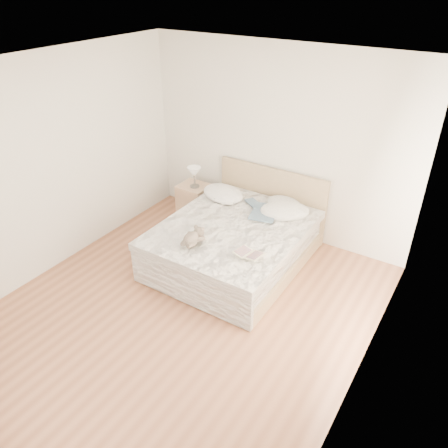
{
  "coord_description": "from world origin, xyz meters",
  "views": [
    {
      "loc": [
        2.49,
        -3.02,
        3.49
      ],
      "look_at": [
        -0.1,
        1.05,
        0.62
      ],
      "focal_mm": 35.0,
      "sensor_mm": 36.0,
      "label": 1
    }
  ],
  "objects_px": {
    "nightstand": "(194,202)",
    "table_lamp": "(194,173)",
    "bed": "(236,242)",
    "teddy_bear": "(191,242)",
    "childrens_book": "(249,254)",
    "photo_book": "(225,200)"
  },
  "relations": [
    {
      "from": "table_lamp",
      "to": "childrens_book",
      "type": "bearing_deg",
      "value": -36.56
    },
    {
      "from": "bed",
      "to": "teddy_bear",
      "type": "distance_m",
      "value": 0.85
    },
    {
      "from": "table_lamp",
      "to": "nightstand",
      "type": "bearing_deg",
      "value": 144.65
    },
    {
      "from": "table_lamp",
      "to": "teddy_bear",
      "type": "height_order",
      "value": "table_lamp"
    },
    {
      "from": "table_lamp",
      "to": "photo_book",
      "type": "relative_size",
      "value": 0.98
    },
    {
      "from": "nightstand",
      "to": "table_lamp",
      "type": "bearing_deg",
      "value": -35.35
    },
    {
      "from": "childrens_book",
      "to": "teddy_bear",
      "type": "relative_size",
      "value": 1.05
    },
    {
      "from": "photo_book",
      "to": "table_lamp",
      "type": "bearing_deg",
      "value": 150.77
    },
    {
      "from": "bed",
      "to": "childrens_book",
      "type": "distance_m",
      "value": 0.84
    },
    {
      "from": "table_lamp",
      "to": "childrens_book",
      "type": "xyz_separation_m",
      "value": [
        1.65,
        -1.22,
        -0.16
      ]
    },
    {
      "from": "bed",
      "to": "table_lamp",
      "type": "bearing_deg",
      "value": 150.32
    },
    {
      "from": "photo_book",
      "to": "childrens_book",
      "type": "relative_size",
      "value": 1.02
    },
    {
      "from": "nightstand",
      "to": "photo_book",
      "type": "relative_size",
      "value": 1.71
    },
    {
      "from": "nightstand",
      "to": "teddy_bear",
      "type": "distance_m",
      "value": 1.78
    },
    {
      "from": "nightstand",
      "to": "table_lamp",
      "type": "xyz_separation_m",
      "value": [
        0.04,
        -0.03,
        0.51
      ]
    },
    {
      "from": "teddy_bear",
      "to": "bed",
      "type": "bearing_deg",
      "value": 73.82
    },
    {
      "from": "nightstand",
      "to": "bed",
      "type": "bearing_deg",
      "value": -29.87
    },
    {
      "from": "nightstand",
      "to": "childrens_book",
      "type": "bearing_deg",
      "value": -36.53
    },
    {
      "from": "childrens_book",
      "to": "bed",
      "type": "bearing_deg",
      "value": 140.8
    },
    {
      "from": "nightstand",
      "to": "childrens_book",
      "type": "height_order",
      "value": "childrens_book"
    },
    {
      "from": "table_lamp",
      "to": "teddy_bear",
      "type": "xyz_separation_m",
      "value": [
        0.96,
        -1.4,
        -0.14
      ]
    },
    {
      "from": "nightstand",
      "to": "teddy_bear",
      "type": "relative_size",
      "value": 1.83
    }
  ]
}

